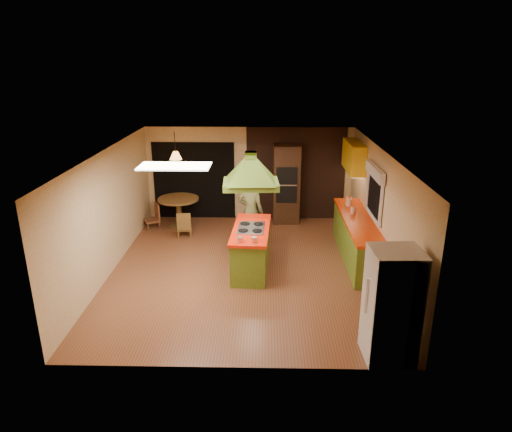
{
  "coord_description": "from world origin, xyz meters",
  "views": [
    {
      "loc": [
        0.44,
        -8.72,
        4.24
      ],
      "look_at": [
        0.25,
        0.08,
        1.15
      ],
      "focal_mm": 32.0,
      "sensor_mm": 36.0,
      "label": 1
    }
  ],
  "objects_px": {
    "kitchen_island": "(251,249)",
    "man": "(251,212)",
    "dining_table": "(179,207)",
    "wall_oven": "(286,184)",
    "refrigerator": "(392,305)",
    "canister_large": "(349,201)"
  },
  "relations": [
    {
      "from": "man",
      "to": "wall_oven",
      "type": "relative_size",
      "value": 0.8
    },
    {
      "from": "wall_oven",
      "to": "dining_table",
      "type": "height_order",
      "value": "wall_oven"
    },
    {
      "from": "wall_oven",
      "to": "canister_large",
      "type": "xyz_separation_m",
      "value": [
        1.41,
        -1.39,
        -0.03
      ]
    },
    {
      "from": "man",
      "to": "refrigerator",
      "type": "height_order",
      "value": "refrigerator"
    },
    {
      "from": "kitchen_island",
      "to": "man",
      "type": "bearing_deg",
      "value": 95.25
    },
    {
      "from": "refrigerator",
      "to": "dining_table",
      "type": "distance_m",
      "value": 6.77
    },
    {
      "from": "wall_oven",
      "to": "kitchen_island",
      "type": "bearing_deg",
      "value": -108.06
    },
    {
      "from": "refrigerator",
      "to": "kitchen_island",
      "type": "bearing_deg",
      "value": 123.11
    },
    {
      "from": "man",
      "to": "wall_oven",
      "type": "height_order",
      "value": "wall_oven"
    },
    {
      "from": "refrigerator",
      "to": "dining_table",
      "type": "relative_size",
      "value": 1.63
    },
    {
      "from": "refrigerator",
      "to": "wall_oven",
      "type": "xyz_separation_m",
      "value": [
        -1.28,
        5.87,
        0.19
      ]
    },
    {
      "from": "kitchen_island",
      "to": "man",
      "type": "height_order",
      "value": "man"
    },
    {
      "from": "kitchen_island",
      "to": "canister_large",
      "type": "bearing_deg",
      "value": 37.93
    },
    {
      "from": "kitchen_island",
      "to": "wall_oven",
      "type": "distance_m",
      "value": 3.13
    },
    {
      "from": "man",
      "to": "dining_table",
      "type": "height_order",
      "value": "man"
    },
    {
      "from": "dining_table",
      "to": "refrigerator",
      "type": "bearing_deg",
      "value": -52.87
    },
    {
      "from": "wall_oven",
      "to": "canister_large",
      "type": "height_order",
      "value": "wall_oven"
    },
    {
      "from": "man",
      "to": "dining_table",
      "type": "relative_size",
      "value": 1.59
    },
    {
      "from": "man",
      "to": "dining_table",
      "type": "bearing_deg",
      "value": -14.0
    },
    {
      "from": "refrigerator",
      "to": "canister_large",
      "type": "height_order",
      "value": "refrigerator"
    },
    {
      "from": "refrigerator",
      "to": "wall_oven",
      "type": "height_order",
      "value": "wall_oven"
    },
    {
      "from": "wall_oven",
      "to": "canister_large",
      "type": "bearing_deg",
      "value": -46.8
    }
  ]
}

